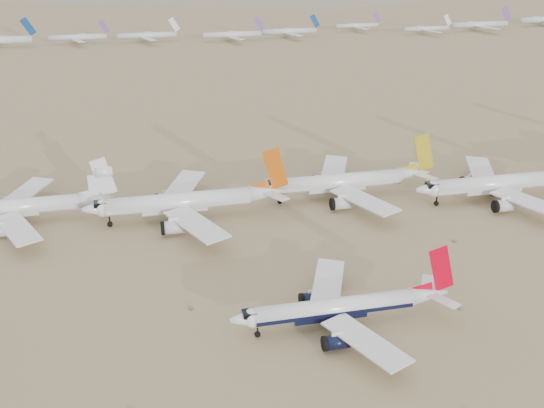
{
  "coord_description": "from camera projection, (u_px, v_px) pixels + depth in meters",
  "views": [
    {
      "loc": [
        -41.92,
        -108.56,
        76.11
      ],
      "look_at": [
        -4.81,
        49.19,
        7.0
      ],
      "focal_mm": 45.0,
      "sensor_mm": 36.0,
      "label": 1
    }
  ],
  "objects": [
    {
      "name": "row2_orange_tail",
      "position": [
        187.0,
        202.0,
        182.28
      ],
      "size": [
        52.17,
        51.03,
        18.61
      ],
      "color": "white",
      "rests_on": "ground"
    },
    {
      "name": "row2_white_trijet",
      "position": [
        22.0,
        206.0,
        180.16
      ],
      "size": [
        47.81,
        46.72,
        16.94
      ],
      "color": "white",
      "rests_on": "ground"
    },
    {
      "name": "distant_storage_row",
      "position": [
        199.0,
        33.0,
        443.58
      ],
      "size": [
        566.2,
        57.6,
        15.87
      ],
      "color": "silver",
      "rests_on": "ground"
    },
    {
      "name": "ground",
      "position": [
        352.0,
        328.0,
        135.89
      ],
      "size": [
        7000.0,
        7000.0,
        0.0
      ],
      "primitive_type": "plane",
      "color": "olive",
      "rests_on": "ground"
    },
    {
      "name": "row2_navy_widebody",
      "position": [
        502.0,
        183.0,
        195.15
      ],
      "size": [
        51.03,
        49.9,
        18.15
      ],
      "color": "white",
      "rests_on": "ground"
    },
    {
      "name": "main_airliner",
      "position": [
        343.0,
        307.0,
        135.1
      ],
      "size": [
        43.98,
        42.96,
        15.52
      ],
      "color": "white",
      "rests_on": "ground"
    },
    {
      "name": "row2_gold_tail",
      "position": [
        346.0,
        181.0,
        196.54
      ],
      "size": [
        50.29,
        49.19,
        17.91
      ],
      "color": "white",
      "rests_on": "ground"
    }
  ]
}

